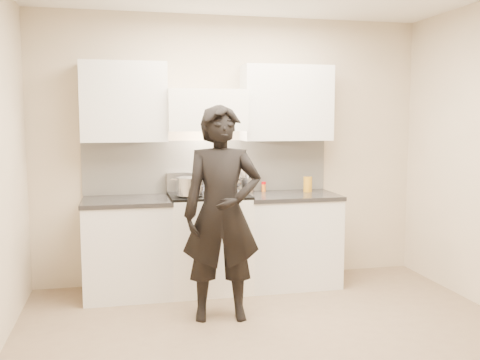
% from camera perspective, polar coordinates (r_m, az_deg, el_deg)
% --- Properties ---
extents(ground_plane, '(4.00, 4.00, 0.00)m').
position_cam_1_polar(ground_plane, '(4.16, 4.31, -17.11)').
color(ground_plane, '#857158').
extents(room_shell, '(4.04, 3.54, 2.70)m').
position_cam_1_polar(room_shell, '(4.15, 2.24, 5.59)').
color(room_shell, beige).
rests_on(room_shell, ground).
extents(stove, '(0.76, 0.65, 0.96)m').
position_cam_1_polar(stove, '(5.27, -3.33, -6.55)').
color(stove, white).
rests_on(stove, ground).
extents(counter_right, '(0.92, 0.67, 0.92)m').
position_cam_1_polar(counter_right, '(5.46, 5.34, -6.25)').
color(counter_right, white).
rests_on(counter_right, ground).
extents(counter_left, '(0.82, 0.67, 0.92)m').
position_cam_1_polar(counter_left, '(5.21, -11.89, -6.99)').
color(counter_left, white).
rests_on(counter_left, ground).
extents(wok, '(0.32, 0.39, 0.26)m').
position_cam_1_polar(wok, '(5.32, -1.45, -0.17)').
color(wok, '#AEAFB6').
rests_on(wok, stove).
extents(stock_pot, '(0.35, 0.30, 0.17)m').
position_cam_1_polar(stock_pot, '(5.00, -5.37, -0.66)').
color(stock_pot, '#AEAFB6').
rests_on(stock_pot, stove).
extents(utensil_crock, '(0.10, 0.10, 0.28)m').
position_cam_1_polar(utensil_crock, '(5.49, 0.89, -0.39)').
color(utensil_crock, '#9FA0A5').
rests_on(utensil_crock, counter_right).
extents(spice_jar, '(0.04, 0.04, 0.10)m').
position_cam_1_polar(spice_jar, '(5.54, 2.54, -0.69)').
color(spice_jar, orange).
rests_on(spice_jar, counter_right).
extents(oil_glass, '(0.09, 0.09, 0.16)m').
position_cam_1_polar(oil_glass, '(5.55, 7.24, -0.45)').
color(oil_glass, orange).
rests_on(oil_glass, counter_right).
extents(person, '(0.69, 0.50, 1.78)m').
position_cam_1_polar(person, '(4.41, -1.94, -3.59)').
color(person, black).
rests_on(person, ground).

